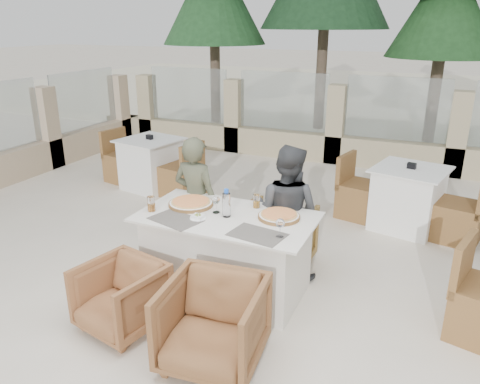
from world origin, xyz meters
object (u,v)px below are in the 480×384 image
at_px(pizza_left, 191,203).
at_px(olive_dish, 198,216).
at_px(beer_glass_right, 257,201).
at_px(armchair_far_left, 216,225).
at_px(beer_glass_left, 151,204).
at_px(armchair_near_left, 121,297).
at_px(water_bottle, 226,203).
at_px(pizza_right, 279,216).
at_px(wine_glass_corner, 280,227).
at_px(diner_right, 287,212).
at_px(diner_left, 196,201).
at_px(dining_table, 227,254).
at_px(armchair_far_right, 277,237).
at_px(wine_glass_centre, 216,203).
at_px(armchair_near_right, 213,324).
at_px(bg_table_a, 151,164).
at_px(bg_table_b, 407,199).

relative_size(pizza_left, olive_dish, 3.88).
height_order(beer_glass_right, armchair_far_left, beer_glass_right).
height_order(beer_glass_left, armchair_near_left, beer_glass_left).
bearing_deg(beer_glass_left, water_bottle, 13.43).
bearing_deg(pizza_right, olive_dish, -155.51).
distance_m(pizza_right, beer_glass_left, 1.18).
relative_size(wine_glass_corner, diner_right, 0.14).
distance_m(beer_glass_right, diner_left, 0.76).
height_order(dining_table, pizza_left, pizza_left).
xyz_separation_m(dining_table, armchair_far_right, (0.26, 0.64, -0.06)).
relative_size(pizza_right, wine_glass_centre, 2.04).
distance_m(dining_table, water_bottle, 0.52).
height_order(pizza_left, wine_glass_corner, wine_glass_corner).
bearing_deg(dining_table, olive_dish, -142.18).
xyz_separation_m(dining_table, olive_dish, (-0.21, -0.16, 0.41)).
bearing_deg(wine_glass_centre, armchair_far_left, 116.95).
distance_m(armchair_far_left, armchair_near_right, 1.85).
relative_size(wine_glass_corner, armchair_far_left, 0.28).
xyz_separation_m(wine_glass_centre, beer_glass_right, (0.29, 0.27, -0.03)).
xyz_separation_m(bg_table_a, bg_table_b, (3.72, 0.01, 0.00)).
bearing_deg(armchair_far_left, armchair_near_left, 95.20).
xyz_separation_m(pizza_left, beer_glass_left, (-0.26, -0.27, 0.04)).
bearing_deg(bg_table_a, pizza_left, -36.93).
relative_size(dining_table, beer_glass_right, 12.50).
distance_m(dining_table, armchair_near_left, 1.04).
height_order(dining_table, armchair_far_right, dining_table).
bearing_deg(diner_right, dining_table, 59.03).
relative_size(diner_left, bg_table_b, 0.83).
height_order(pizza_right, diner_right, diner_right).
relative_size(water_bottle, bg_table_b, 0.16).
distance_m(pizza_left, diner_left, 0.38).
bearing_deg(bg_table_a, wine_glass_corner, -28.81).
height_order(water_bottle, diner_right, diner_right).
xyz_separation_m(water_bottle, armchair_near_right, (0.33, -0.94, -0.57)).
bearing_deg(armchair_far_right, pizza_right, 112.81).
height_order(armchair_far_right, bg_table_a, bg_table_a).
xyz_separation_m(wine_glass_corner, bg_table_a, (-2.90, 2.43, -0.48)).
bearing_deg(diner_left, armchair_near_right, 126.12).
height_order(pizza_left, diner_left, diner_left).
xyz_separation_m(wine_glass_centre, armchair_near_right, (0.46, -0.98, -0.53)).
height_order(armchair_far_right, armchair_near_right, armchair_near_right).
height_order(olive_dish, diner_right, diner_right).
bearing_deg(armchair_far_right, diner_left, 16.52).
distance_m(wine_glass_corner, bg_table_a, 3.81).
height_order(wine_glass_corner, diner_right, diner_right).
bearing_deg(wine_glass_centre, armchair_near_left, -115.67).
bearing_deg(armchair_near_left, diner_left, 102.59).
distance_m(water_bottle, armchair_near_left, 1.20).
bearing_deg(armchair_near_right, water_bottle, 103.81).
bearing_deg(armchair_far_left, olive_dish, 114.96).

